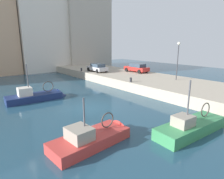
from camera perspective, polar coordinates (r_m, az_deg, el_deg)
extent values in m
plane|color=navy|center=(18.20, -6.74, -5.36)|extent=(80.00, 80.00, 0.00)
cube|color=#ADA08C|center=(25.81, 15.31, 1.33)|extent=(9.00, 56.00, 1.20)
cube|color=#388951|center=(14.26, 22.24, -11.90)|extent=(5.80, 2.10, 1.55)
cone|color=#388951|center=(16.87, 28.24, -8.53)|extent=(1.00, 1.61, 1.55)
cube|color=#896B4C|center=(13.98, 22.50, -9.31)|extent=(5.56, 1.95, 0.08)
cube|color=gray|center=(13.09, 20.40, -8.80)|extent=(1.31, 1.12, 0.72)
cylinder|color=#4C4C51|center=(13.02, 21.73, -3.89)|extent=(0.10, 0.10, 3.00)
torus|color=#3F3833|center=(15.08, 26.02, -5.43)|extent=(1.05, 0.15, 1.05)
sphere|color=white|center=(13.37, 14.78, -11.93)|extent=(0.32, 0.32, 0.32)
cube|color=navy|center=(21.83, -22.02, -3.04)|extent=(5.54, 2.23, 1.37)
cone|color=navy|center=(22.68, -14.51, -1.86)|extent=(1.00, 1.77, 1.72)
cube|color=#896B4C|center=(21.68, -22.16, -1.48)|extent=(5.31, 2.06, 0.08)
cube|color=beige|center=(21.40, -24.51, -0.59)|extent=(1.37, 1.26, 0.86)
cylinder|color=#4C4C51|center=(21.24, -23.78, 2.54)|extent=(0.10, 0.10, 3.22)
torus|color=#3F3833|center=(21.89, -18.47, 0.85)|extent=(1.17, 0.15, 1.17)
sphere|color=white|center=(22.50, -26.74, -2.50)|extent=(0.32, 0.32, 0.32)
cube|color=#BC3833|center=(11.95, -6.38, -16.06)|extent=(5.00, 2.30, 1.30)
cone|color=#BC3833|center=(13.60, 3.21, -12.11)|extent=(1.03, 1.79, 1.73)
cube|color=#896B4C|center=(11.67, -6.46, -13.56)|extent=(4.80, 2.13, 0.08)
cube|color=gray|center=(11.11, -9.68, -12.85)|extent=(1.31, 1.52, 0.72)
cylinder|color=#4C4C51|center=(10.96, -8.27, -8.54)|extent=(0.10, 0.10, 2.42)
torus|color=#3F3833|center=(12.19, -1.36, -9.04)|extent=(1.02, 0.16, 1.01)
sphere|color=white|center=(11.98, -15.38, -15.36)|extent=(0.32, 0.32, 0.32)
cube|color=red|center=(32.14, 7.27, 6.19)|extent=(1.76, 4.27, 0.60)
cube|color=#384756|center=(31.92, 7.58, 7.16)|extent=(1.55, 2.39, 0.54)
cylinder|color=black|center=(32.57, 4.34, 5.91)|extent=(0.22, 0.64, 0.64)
cylinder|color=black|center=(33.79, 6.50, 6.14)|extent=(0.22, 0.64, 0.64)
cylinder|color=black|center=(30.56, 8.09, 5.30)|extent=(0.22, 0.64, 0.64)
cylinder|color=black|center=(31.85, 10.24, 5.56)|extent=(0.22, 0.64, 0.64)
cube|color=#B7B7BC|center=(32.46, -4.45, 6.30)|extent=(1.98, 4.33, 0.57)
cube|color=#384756|center=(32.22, -4.27, 7.22)|extent=(1.66, 2.46, 0.52)
cylinder|color=black|center=(33.31, -7.00, 6.02)|extent=(0.26, 0.65, 0.64)
cylinder|color=black|center=(34.15, -4.45, 6.27)|extent=(0.26, 0.65, 0.64)
cylinder|color=black|center=(30.83, -4.43, 5.47)|extent=(0.26, 0.65, 0.64)
cylinder|color=black|center=(31.75, -1.76, 5.74)|extent=(0.26, 0.65, 0.64)
cylinder|color=#2D2D33|center=(23.79, 5.62, 2.88)|extent=(0.28, 0.28, 0.55)
cylinder|color=#2D2D33|center=(33.30, -9.08, 5.87)|extent=(0.28, 0.28, 0.55)
cylinder|color=#38383D|center=(26.23, 18.86, 7.59)|extent=(0.12, 0.12, 4.50)
sphere|color=#F2EACC|center=(26.12, 19.27, 12.82)|extent=(0.36, 0.36, 0.36)
cube|color=#B2A899|center=(49.03, -8.84, 20.14)|extent=(10.82, 8.84, 23.08)
cube|color=silver|center=(45.46, -20.07, 20.26)|extent=(10.93, 8.09, 23.43)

